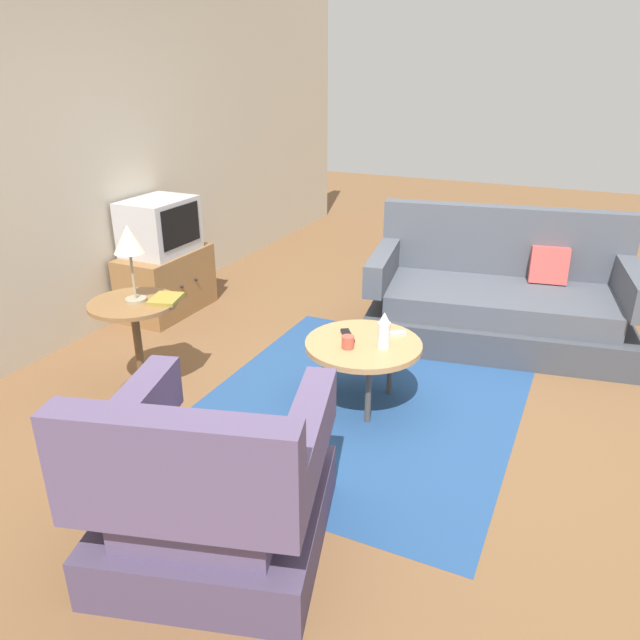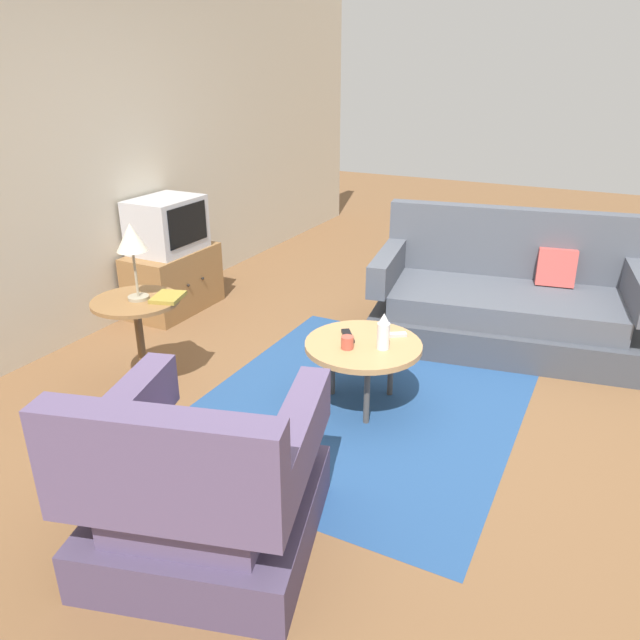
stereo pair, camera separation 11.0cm
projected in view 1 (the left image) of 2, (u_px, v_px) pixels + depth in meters
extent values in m
plane|color=brown|center=(376.00, 398.00, 3.84)|extent=(16.00, 16.00, 0.00)
cube|color=#BCB29E|center=(57.00, 158.00, 4.27)|extent=(9.00, 0.12, 2.70)
cube|color=navy|center=(362.00, 402.00, 3.79)|extent=(2.26, 1.87, 0.00)
cube|color=#4B3E5C|center=(219.00, 519.00, 2.65)|extent=(1.13, 1.12, 0.24)
cube|color=#5B4C70|center=(216.00, 480.00, 2.56)|extent=(0.92, 0.81, 0.18)
cube|color=#5B4C70|center=(174.00, 475.00, 2.08)|extent=(0.38, 0.91, 0.46)
cube|color=#5B4C70|center=(304.00, 447.00, 2.43)|extent=(0.92, 0.39, 0.24)
cube|color=#5B4C70|center=(125.00, 430.00, 2.54)|extent=(0.92, 0.39, 0.24)
cube|color=#3E424B|center=(495.00, 326.00, 4.60)|extent=(1.24, 2.02, 0.24)
cube|color=#4C515B|center=(499.00, 301.00, 4.52)|extent=(1.06, 1.73, 0.18)
cube|color=#4C515B|center=(504.00, 240.00, 4.74)|extent=(0.45, 1.89, 0.53)
cube|color=#4C515B|center=(384.00, 264.00, 4.65)|extent=(0.96, 0.29, 0.24)
cube|color=#4C515B|center=(632.00, 285.00, 4.22)|extent=(0.96, 0.29, 0.24)
cube|color=#C64C47|center=(549.00, 265.00, 4.58)|extent=(0.20, 0.30, 0.29)
cylinder|color=tan|center=(363.00, 345.00, 3.64)|extent=(0.71, 0.71, 0.04)
cylinder|color=#4C4742|center=(332.00, 367.00, 3.83)|extent=(0.04, 0.04, 0.38)
cylinder|color=#4C4742|center=(368.00, 393.00, 3.52)|extent=(0.04, 0.04, 0.38)
cylinder|color=#4C4742|center=(390.00, 367.00, 3.83)|extent=(0.04, 0.04, 0.38)
cylinder|color=olive|center=(133.00, 304.00, 3.72)|extent=(0.54, 0.54, 0.02)
cylinder|color=brown|center=(139.00, 348.00, 3.84)|extent=(0.05, 0.05, 0.59)
cylinder|color=brown|center=(144.00, 387.00, 3.95)|extent=(0.30, 0.30, 0.02)
cube|color=olive|center=(167.00, 282.00, 5.10)|extent=(0.80, 0.45, 0.53)
sphere|color=black|center=(182.00, 287.00, 4.92)|extent=(0.02, 0.02, 0.02)
sphere|color=black|center=(196.00, 280.00, 5.08)|extent=(0.02, 0.02, 0.02)
cube|color=#B7B7BC|center=(159.00, 226.00, 4.92)|extent=(0.58, 0.44, 0.44)
cube|color=black|center=(181.00, 226.00, 4.82)|extent=(0.46, 0.01, 0.32)
cylinder|color=#9E937A|center=(136.00, 300.00, 3.72)|extent=(0.13, 0.13, 0.02)
cylinder|color=#9E937A|center=(133.00, 276.00, 3.66)|extent=(0.02, 0.02, 0.29)
cone|color=beige|center=(128.00, 239.00, 3.57)|extent=(0.19, 0.19, 0.17)
cylinder|color=white|center=(384.00, 335.00, 3.53)|extent=(0.07, 0.07, 0.16)
cone|color=white|center=(385.00, 317.00, 3.49)|extent=(0.07, 0.07, 0.06)
cylinder|color=#B74C3D|center=(348.00, 342.00, 3.54)|extent=(0.07, 0.07, 0.08)
torus|color=#B74C3D|center=(351.00, 339.00, 3.59)|extent=(0.05, 0.01, 0.05)
cube|color=black|center=(348.00, 336.00, 3.70)|extent=(0.18, 0.15, 0.02)
cube|color=#B2B2B7|center=(392.00, 334.00, 3.72)|extent=(0.13, 0.17, 0.02)
cube|color=olive|center=(166.00, 299.00, 3.72)|extent=(0.25, 0.22, 0.02)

